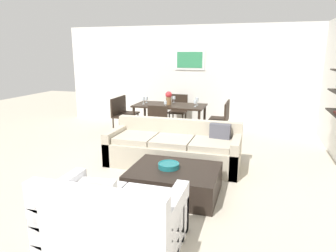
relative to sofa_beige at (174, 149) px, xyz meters
The scene contains 20 objects.
ground_plane 0.47m from the sofa_beige, 112.97° to the right, with size 18.00×18.00×0.00m, color #BCB29E.
back_wall_unit 3.37m from the sofa_beige, 87.27° to the left, with size 8.40×0.09×2.70m.
sofa_beige is the anchor object (origin of this frame).
loveseat_white 2.44m from the sofa_beige, 89.99° to the right, with size 1.44×0.90×0.78m.
coffee_table 1.17m from the sofa_beige, 74.14° to the right, with size 1.25×0.99×0.38m.
decorative_bowl 1.15m from the sofa_beige, 78.18° to the right, with size 0.31×0.31×0.08m.
dining_table 2.12m from the sofa_beige, 108.23° to the left, with size 1.71×0.86×0.75m.
dining_chair_right_far 2.27m from the sofa_beige, 74.37° to the left, with size 0.44×0.44×0.88m.
dining_chair_foot 1.34m from the sofa_beige, 119.63° to the left, with size 0.44×0.44×0.88m.
dining_chair_left_near 2.63m from the sofa_beige, 136.93° to the left, with size 0.44×0.44×0.88m.
dining_chair_left_far 2.91m from the sofa_beige, 131.35° to the left, with size 0.44×0.44×0.88m.
dining_chair_head 2.90m from the sofa_beige, 103.05° to the left, with size 0.44×0.44×0.88m.
dining_chair_right_near 1.90m from the sofa_beige, 71.22° to the left, with size 0.44×0.44×0.88m.
wine_glass_left_near 2.36m from the sofa_beige, 124.69° to the left, with size 0.07×0.07×0.18m.
wine_glass_right_near 1.96m from the sofa_beige, 90.21° to the left, with size 0.07×0.07×0.16m.
wine_glass_right_far 2.17m from the sofa_beige, 90.18° to the left, with size 0.07×0.07×0.19m.
wine_glass_left_far 2.53m from the sofa_beige, 121.88° to the left, with size 0.08×0.08×0.15m.
wine_glass_head 2.51m from the sofa_beige, 105.52° to the left, with size 0.08×0.08×0.16m.
wine_glass_foot 1.83m from the sofa_beige, 112.02° to the left, with size 0.07×0.07×0.16m.
centerpiece_vase 2.23m from the sofa_beige, 108.99° to the left, with size 0.16×0.16×0.32m.
Camera 1 is at (1.53, -4.70, 1.99)m, focal length 32.53 mm.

